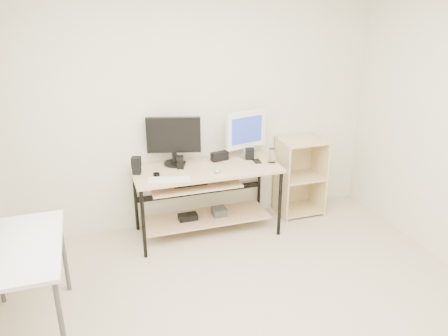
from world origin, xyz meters
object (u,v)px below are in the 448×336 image
white_imac (246,131)px  desk (204,187)px  side_table (18,256)px  black_monitor (174,138)px  shelf_unit (298,175)px  audio_controller (180,162)px

white_imac → desk: bearing=-174.5°
side_table → desk: bearing=32.7°
desk → black_monitor: bearing=145.2°
side_table → shelf_unit: size_ratio=1.11×
desk → audio_controller: 0.37m
desk → white_imac: 0.75m
side_table → shelf_unit: 3.09m
side_table → black_monitor: size_ratio=1.83×
desk → audio_controller: size_ratio=10.80×
desk → black_monitor: size_ratio=2.74×
desk → shelf_unit: size_ratio=1.67×
side_table → audio_controller: audio_controller is taller
desk → side_table: size_ratio=1.50×
desk → side_table: (-1.65, -1.06, 0.13)m
black_monitor → desk: bearing=-19.8°
black_monitor → side_table: bearing=-123.3°
shelf_unit → audio_controller: (-1.41, -0.11, 0.37)m
shelf_unit → white_imac: 0.88m
desk → shelf_unit: shelf_unit is taller
black_monitor → white_imac: (0.79, -0.00, 0.00)m
side_table → shelf_unit: (2.83, 1.22, -0.22)m
side_table → shelf_unit: shelf_unit is taller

